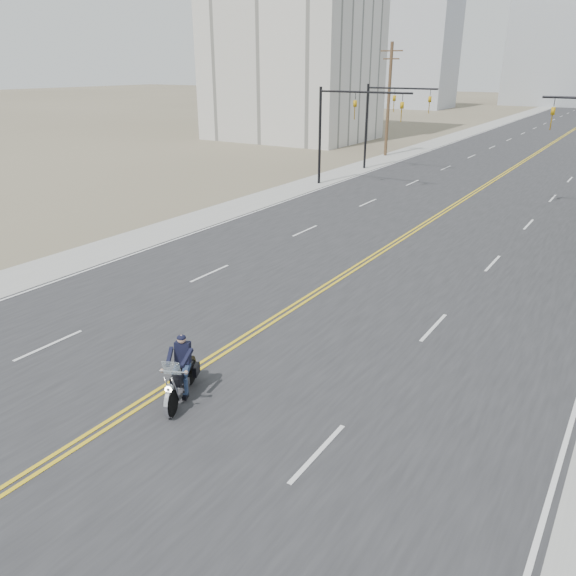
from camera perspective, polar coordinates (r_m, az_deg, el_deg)
The scene contains 11 objects.
ground_plane at distance 14.29m, azimuth -24.49°, elevation -16.73°, with size 400.00×400.00×0.00m, color #776D56.
road at distance 76.54m, azimuth 25.58°, elevation 13.33°, with size 20.00×200.00×0.01m, color #303033.
sidewalk_left at distance 78.90m, azimuth 17.13°, elevation 14.64°, with size 3.00×200.00×0.01m, color #A5A5A0.
traffic_mast_left at distance 42.17m, azimuth 5.79°, elevation 16.83°, with size 7.10×0.26×7.00m.
traffic_mast_far at distance 49.54m, azimuth 9.88°, elevation 17.27°, with size 6.10×0.26×7.00m.
utility_pole_left at distance 58.09m, azimuth 10.20°, elevation 18.46°, with size 2.20×0.30×10.50m.
apartment_block at distance 71.76m, azimuth 0.45°, elevation 26.94°, with size 18.00×14.00×30.00m, color silver.
haze_bldg_a at distance 128.62m, azimuth 13.13°, elevation 22.32°, with size 14.00×12.00×22.00m, color #B7BCC6.
haze_bldg_d at distance 147.15m, azimuth 25.94°, elevation 21.48°, with size 20.00×15.00×26.00m, color #ADB2B7.
haze_bldg_f at distance 148.17m, azimuth 9.39°, elevation 21.25°, with size 12.00×12.00×16.00m, color #ADB2B7.
motorcyclist at distance 15.36m, azimuth -10.93°, elevation -8.16°, with size 0.97×2.25×1.76m, color black, non-canonical shape.
Camera 1 is at (10.20, -5.39, 8.42)m, focal length 35.00 mm.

